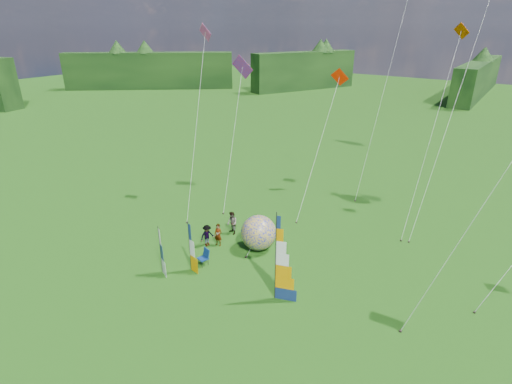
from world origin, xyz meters
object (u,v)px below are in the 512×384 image
Objects in this scene: spectator_d at (260,232)px; kite_whale at (459,88)px; spectator_b at (232,223)px; spectator_c at (207,235)px; bol_inflatable at (259,233)px; side_banner_far at (160,250)px; side_banner_left at (190,247)px; camp_chair at (203,257)px; spectator_a at (218,235)px; feather_banner_main at (276,259)px.

kite_whale reaches higher than spectator_d.
spectator_b is 1.10× the size of spectator_c.
spectator_c is 21.67m from kite_whale.
spectator_d is at bearing 119.85° from bol_inflatable.
bol_inflatable is 3.74m from spectator_c.
spectator_c is 1.06× the size of spectator_d.
spectator_d is (2.73, 2.70, -0.04)m from spectator_c.
kite_whale is (11.86, 12.69, 9.49)m from spectator_b.
spectator_b is at bearing 109.57° from side_banner_far.
side_banner_left is 1.46m from camp_chair.
kite_whale is at bearing 55.91° from bol_inflatable.
side_banner_far is at bearing -106.29° from spectator_a.
bol_inflatable reaches higher than camp_chair.
side_banner_left is 1.84m from side_banner_far.
spectator_b is at bearing 25.93° from spectator_d.
side_banner_far is 1.96× the size of spectator_c.
camp_chair is at bearing -78.86° from spectator_a.
spectator_b is at bearing 90.67° from spectator_a.
bol_inflatable is at bearing 20.12° from spectator_a.
spectator_b is 1.16× the size of spectator_d.
spectator_b is (-0.24, 1.92, 0.05)m from spectator_a.
spectator_a is 0.08× the size of kite_whale.
spectator_b is at bearing 167.95° from bol_inflatable.
spectator_a is (0.81, 4.68, -0.76)m from side_banner_far.
spectator_d is (2.34, 0.29, -0.13)m from spectator_b.
spectator_c is 0.08× the size of kite_whale.
side_banner_left is at bearing -141.08° from spectator_c.
bol_inflatable is at bearing 138.66° from spectator_d.
kite_whale is (11.10, 18.03, 8.68)m from side_banner_left.
spectator_b is (-6.82, 4.68, -1.80)m from feather_banner_main.
side_banner_far is 1.78× the size of spectator_b.
side_banner_far is at bearing -67.52° from spectator_b.
side_banner_far is (-1.34, -1.25, -0.10)m from side_banner_left.
spectator_a is 1.04× the size of spectator_c.
feather_banner_main is 5.86m from bol_inflatable.
spectator_c is 2.52m from camp_chair.
feather_banner_main is at bearing -45.77° from bol_inflatable.
bol_inflatable is at bearing 76.79° from side_banner_left.
spectator_d is (2.92, 6.89, -0.83)m from side_banner_far.
spectator_b is 4.60m from camp_chair.
spectator_a is 2.69m from camp_chair.
kite_whale is (12.44, 19.28, 8.78)m from side_banner_far.
spectator_b is 2.36m from spectator_d.
bol_inflatable reaches higher than spectator_c.
side_banner_left is 5.19m from bol_inflatable.
side_banner_far is 4.81m from spectator_a.
camp_chair is at bearing -126.20° from kite_whale.
feather_banner_main reaches higher than camp_chair.
spectator_b is 2.44m from spectator_c.
spectator_b is at bearing -137.03° from kite_whale.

